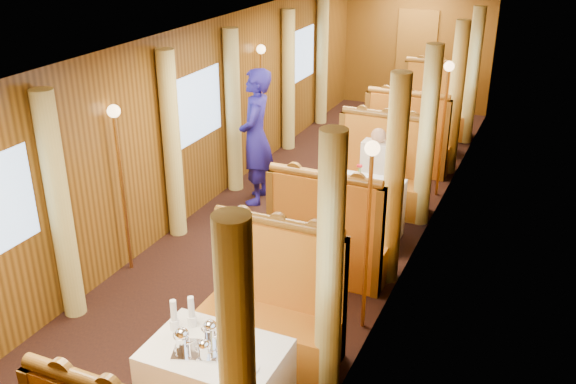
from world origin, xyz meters
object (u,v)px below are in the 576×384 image
Objects in this scene: teapot_back at (211,334)px; steward at (256,137)px; banquette_mid_fwd at (328,243)px; teapot_left at (183,342)px; fruit_plate at (245,366)px; passenger at (376,163)px; banquette_far_fwd at (407,145)px; tea_tray at (196,350)px; table_mid at (357,211)px; banquette_far_aft at (434,111)px; rose_vase_far at (422,98)px; banquette_mid_aft at (380,179)px; table_far at (421,130)px; banquette_near_aft at (272,314)px; rose_vase_mid at (359,170)px; teapot_right at (204,352)px.

steward is at bearing 123.45° from teapot_back.
teapot_left is at bearing -94.65° from banquette_mid_fwd.
passenger is (-0.32, 4.38, -0.03)m from fruit_plate.
tea_tray is (-0.11, -6.07, 0.33)m from banquette_far_fwd.
steward reaches higher than table_mid.
tea_tray is (-0.11, -8.10, 0.33)m from banquette_far_aft.
banquette_mid_aft is at bearing -89.42° from rose_vase_far.
steward is (-1.58, 3.96, 0.12)m from teapot_back.
rose_vase_far is at bearing -91.38° from banquette_far_aft.
tea_tray is (-0.11, -7.08, 0.38)m from table_far.
banquette_near_aft is 1.00× the size of banquette_mid_aft.
teapot_back is at bearing 6.80° from steward.
teapot_back is at bearing -90.65° from banquette_far_fwd.
banquette_far_fwd is (0.00, 3.50, 0.00)m from banquette_mid_fwd.
fruit_plate is 0.11× the size of steward.
rose_vase_mid is (0.01, 1.01, 0.50)m from banquette_mid_fwd.
rose_vase_mid is (0.02, 3.63, 0.11)m from teapot_right.
banquette_near_aft is 8.73× the size of teapot_right.
steward is (-1.65, -2.97, 0.57)m from table_far.
passenger reaches higher than teapot_right.
steward is (-1.44, 4.14, 0.12)m from teapot_left.
banquette_near_aft is 3.27m from passenger.
banquette_mid_aft and banquette_far_aft have the same top height.
banquette_mid_fwd is (0.00, 1.47, 0.00)m from banquette_near_aft.
teapot_right is at bearing -90.07° from banquette_far_fwd.
banquette_far_aft is 3.72× the size of rose_vase_far.
banquette_near_aft is 7.00m from banquette_far_aft.
banquette_near_aft is 5.99m from table_far.
tea_tray is 0.43m from fruit_plate.
rose_vase_far is (-0.02, 7.11, 0.11)m from teapot_right.
teapot_back is (-0.07, -4.45, 0.40)m from banquette_mid_aft.
tea_tray is 0.12m from teapot_left.
banquette_far_aft is at bearing 90.00° from banquette_near_aft.
rose_vase_mid is (0.01, -1.02, 0.50)m from banquette_mid_aft.
rose_vase_far is at bearing 90.41° from table_mid.
rose_vase_mid is at bearing 89.52° from banquette_mid_fwd.
rose_vase_far is at bearing 90.32° from banquette_mid_fwd.
banquette_mid_aft reaches higher than teapot_left.
rose_vase_mid is 1.74m from steward.
teapot_left reaches higher than fruit_plate.
table_far is at bearing 90.00° from banquette_far_fwd.
banquette_mid_fwd is 7.45× the size of teapot_left.
rose_vase_far reaches higher than teapot_back.
banquette_mid_fwd is 3.94× the size of tea_tray.
banquette_near_aft is 1.28× the size of table_far.
steward is (-1.65, 1.54, 0.52)m from banquette_mid_fwd.
rose_vase_far is (-0.03, 2.46, 0.50)m from banquette_mid_aft.
rose_vase_mid is 1.00× the size of rose_vase_far.
teapot_back is (-0.06, 0.20, 0.01)m from teapot_right.
fruit_plate is (0.33, 0.02, -0.04)m from teapot_right.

